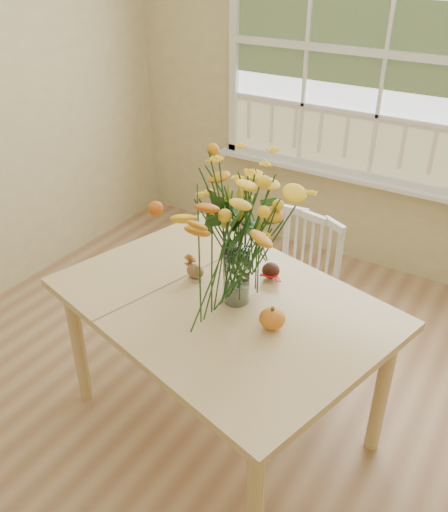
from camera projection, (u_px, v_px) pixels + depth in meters
The scene contains 9 objects.
floor at pixel (197, 463), 2.64m from camera, with size 4.00×4.50×0.01m, color #9D704C.
wall_back at pixel (383, 85), 3.58m from camera, with size 4.00×0.02×2.70m, color tan.
window at pixel (386, 57), 3.46m from camera, with size 2.42×0.12×1.74m.
dining_table at pixel (222, 315), 2.52m from camera, with size 1.67×1.37×0.78m.
windsor_chair at pixel (300, 282), 3.10m from camera, with size 0.47×0.45×0.88m.
flower_vase at pixel (237, 221), 2.26m from camera, with size 0.56×0.56×0.67m.
pumpkin at pixel (272, 319), 2.27m from camera, with size 0.11×0.11×0.09m, color orange.
turkey_figurine at pixel (195, 271), 2.59m from camera, with size 0.09×0.07×0.11m.
dark_gourd at pixel (271, 271), 2.60m from camera, with size 0.13×0.10×0.08m.
Camera 1 is at (1.03, -1.41, 2.22)m, focal length 38.00 mm.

